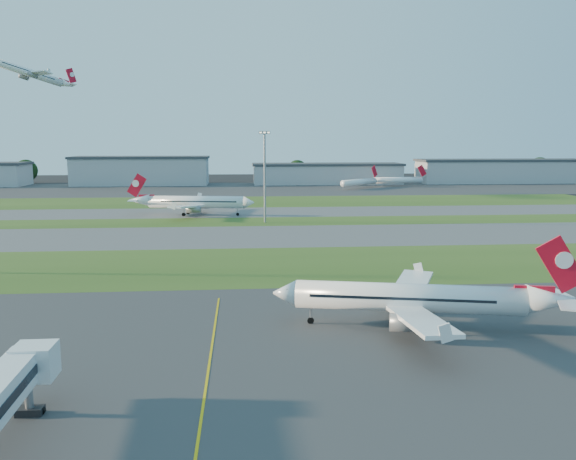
{
  "coord_description": "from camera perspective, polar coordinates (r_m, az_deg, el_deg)",
  "views": [
    {
      "loc": [
        8.67,
        -50.57,
        22.9
      ],
      "look_at": [
        16.84,
        49.81,
        7.0
      ],
      "focal_mm": 35.0,
      "sensor_mm": 36.0,
      "label": 1
    }
  ],
  "objects": [
    {
      "name": "mini_jet_near",
      "position": [
        278.4,
        7.26,
        4.86
      ],
      "size": [
        22.37,
        20.48,
        9.48
      ],
      "rotation": [
        0.0,
        0.0,
        0.74
      ],
      "color": "white",
      "rests_on": "ground"
    },
    {
      "name": "airliner_parked",
      "position": [
        71.19,
        12.34,
        -6.83
      ],
      "size": [
        34.0,
        28.54,
        10.74
      ],
      "rotation": [
        0.0,
        0.0,
        -0.22
      ],
      "color": "white",
      "rests_on": "ground"
    },
    {
      "name": "grass_strip_a",
      "position": [
        105.45,
        -9.28,
        -3.69
      ],
      "size": [
        300.0,
        34.0,
        0.01
      ],
      "primitive_type": "cube",
      "color": "#2D4C19",
      "rests_on": "ground"
    },
    {
      "name": "grass_strip_b",
      "position": [
        162.43,
        -7.67,
        0.79
      ],
      "size": [
        300.0,
        18.0,
        0.01
      ],
      "primitive_type": "cube",
      "color": "#2D4C19",
      "rests_on": "ground"
    },
    {
      "name": "tree_far_east",
      "position": [
        367.07,
        24.19,
        5.78
      ],
      "size": [
        12.65,
        12.65,
        13.8
      ],
      "color": "black",
      "rests_on": "ground"
    },
    {
      "name": "hangar_far_east",
      "position": [
        339.19,
        21.01,
        5.63
      ],
      "size": [
        96.9,
        23.0,
        13.2
      ],
      "color": "#A6A9AE",
      "rests_on": "ground"
    },
    {
      "name": "hangar_east",
      "position": [
        309.55,
        3.98,
        5.75
      ],
      "size": [
        81.6,
        23.0,
        11.2
      ],
      "color": "#A6A9AE",
      "rests_on": "ground"
    },
    {
      "name": "airliner_departing",
      "position": [
        268.24,
        -24.68,
        14.28
      ],
      "size": [
        27.01,
        23.69,
        10.47
      ],
      "rotation": [
        0.0,
        0.0,
        0.69
      ],
      "color": "white"
    },
    {
      "name": "grass_strip_c",
      "position": [
        216.96,
        -6.93,
        2.85
      ],
      "size": [
        300.0,
        40.0,
        0.01
      ],
      "primitive_type": "cube",
      "color": "#2D4C19",
      "rests_on": "ground"
    },
    {
      "name": "taxiway_b",
      "position": [
        184.21,
        -7.32,
        1.76
      ],
      "size": [
        300.0,
        26.0,
        0.01
      ],
      "primitive_type": "cube",
      "color": "#515154",
      "rests_on": "ground"
    },
    {
      "name": "tree_mid_east",
      "position": [
        321.51,
        0.95,
        6.1
      ],
      "size": [
        11.55,
        11.55,
        12.6
      ],
      "color": "black",
      "rests_on": "ground"
    },
    {
      "name": "hangar_west",
      "position": [
        310.62,
        -14.68,
        5.86
      ],
      "size": [
        71.4,
        23.0,
        15.2
      ],
      "color": "#A6A9AE",
      "rests_on": "ground"
    },
    {
      "name": "apron_near",
      "position": [
        56.18,
        -13.6,
        -15.34
      ],
      "size": [
        300.0,
        70.0,
        0.01
      ],
      "primitive_type": "cube",
      "color": "#333335",
      "rests_on": "ground"
    },
    {
      "name": "tree_east",
      "position": [
        335.32,
        13.91,
        5.85
      ],
      "size": [
        10.45,
        10.45,
        11.4
      ],
      "color": "black",
      "rests_on": "ground"
    },
    {
      "name": "light_mast_centre",
      "position": [
        158.9,
        -2.38,
        6.05
      ],
      "size": [
        3.2,
        0.7,
        25.8
      ],
      "color": "gray",
      "rests_on": "ground"
    },
    {
      "name": "tree_mid_west",
      "position": [
        318.32,
        -9.87,
        5.77
      ],
      "size": [
        9.9,
        9.9,
        10.8
      ],
      "color": "black",
      "rests_on": "ground"
    },
    {
      "name": "yellow_line",
      "position": [
        55.64,
        -8.32,
        -15.43
      ],
      "size": [
        0.25,
        60.0,
        0.02
      ],
      "primitive_type": "cube",
      "color": "gold",
      "rests_on": "ground"
    },
    {
      "name": "tree_west",
      "position": [
        342.19,
        -25.06,
        5.49
      ],
      "size": [
        12.1,
        12.1,
        13.2
      ],
      "color": "black",
      "rests_on": "ground"
    },
    {
      "name": "taxiway_a",
      "position": [
        137.76,
        -8.2,
        -0.69
      ],
      "size": [
        300.0,
        32.0,
        0.01
      ],
      "primitive_type": "cube",
      "color": "#515154",
      "rests_on": "ground"
    },
    {
      "name": "mini_jet_far",
      "position": [
        296.14,
        11.14,
        5.0
      ],
      "size": [
        28.63,
        5.37,
        9.48
      ],
      "rotation": [
        0.0,
        0.0,
        0.08
      ],
      "color": "white",
      "rests_on": "ground"
    },
    {
      "name": "apron_far",
      "position": [
        276.66,
        -6.45,
        4.17
      ],
      "size": [
        400.0,
        80.0,
        0.01
      ],
      "primitive_type": "cube",
      "color": "#333335",
      "rests_on": "ground"
    },
    {
      "name": "ground",
      "position": [
        56.19,
        -13.6,
        -15.34
      ],
      "size": [
        700.0,
        700.0,
        0.0
      ],
      "primitive_type": "plane",
      "color": "black",
      "rests_on": "ground"
    },
    {
      "name": "airliner_taxiing",
      "position": [
        178.22,
        -9.39,
        2.79
      ],
      "size": [
        37.07,
        31.2,
        11.63
      ],
      "rotation": [
        0.0,
        0.0,
        2.98
      ],
      "color": "white",
      "rests_on": "ground"
    }
  ]
}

